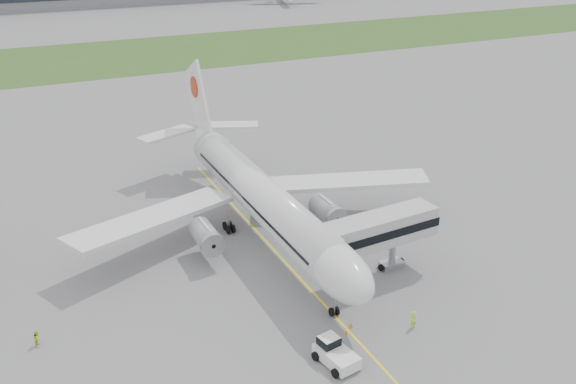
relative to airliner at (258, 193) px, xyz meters
name	(u,v)px	position (x,y,z in m)	size (l,w,h in m)	color
ground	(274,250)	(0.00, -4.87, -5.66)	(600.00, 600.00, 0.00)	slate
apron_markings	(292,269)	(0.00, -9.87, -5.66)	(70.00, 70.00, 0.04)	yellow
grass_strip	(98,58)	(0.00, 115.13, -5.65)	(600.00, 50.00, 0.02)	#2D511E
airliner	(258,193)	(0.00, 0.00, 0.00)	(48.13, 53.95, 17.88)	silver
pushback_tug	(334,352)	(-3.51, -26.26, -4.65)	(3.53, 4.66, 2.20)	white
jet_bridge	(367,235)	(6.30, -15.39, 0.02)	(16.57, 5.95, 7.67)	#ADADB0
safety_cone_left	(346,332)	(-0.50, -23.19, -5.42)	(0.35, 0.35, 0.48)	orange
safety_cone_right	(351,325)	(0.50, -22.41, -5.37)	(0.43, 0.43, 0.59)	orange
ground_crew_near	(413,319)	(6.00, -25.02, -4.70)	(0.70, 0.46, 1.92)	#ADFF2A
ground_crew_far	(37,338)	(-27.75, -12.28, -4.85)	(0.79, 0.61, 1.62)	#AFC320
distant_aircraft_right	(286,4)	(94.17, 193.81, -5.66)	(30.06, 26.52, 11.49)	silver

